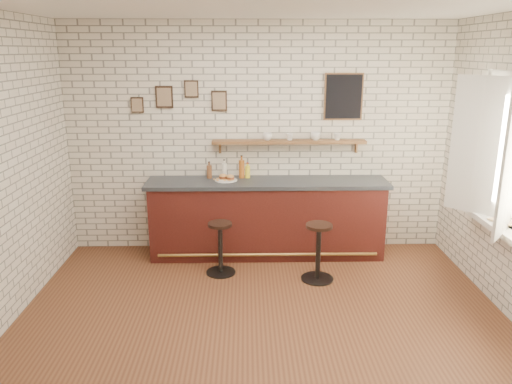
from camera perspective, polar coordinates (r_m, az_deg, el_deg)
ground at (r=5.21m, az=0.75°, el=-14.36°), size 5.00×5.00×0.00m
bar_counter at (r=6.55m, az=1.26°, el=-2.97°), size 3.10×0.65×1.01m
sandwich_plate at (r=6.43m, az=-3.45°, el=1.37°), size 0.28×0.28×0.01m
ciabatta_sandwich at (r=6.42m, az=-3.37°, el=1.72°), size 0.21×0.15×0.07m
potato_chips at (r=6.43m, az=-3.59°, el=1.43°), size 0.26×0.18×0.00m
bitters_bottle_brown at (r=6.55m, az=-5.36°, el=2.37°), size 0.07×0.07×0.22m
bitters_bottle_white at (r=6.54m, az=-3.64°, el=2.47°), size 0.06×0.06×0.25m
bitters_bottle_amber at (r=6.53m, az=-1.65°, el=2.68°), size 0.07×0.07×0.30m
condiment_bottle_yellow at (r=6.54m, az=-0.97°, el=2.37°), size 0.06×0.06×0.20m
bar_stool_left at (r=6.06m, az=-4.09°, el=-6.22°), size 0.37×0.37×0.65m
bar_stool_right at (r=5.92m, az=7.13°, el=-6.63°), size 0.39×0.39×0.69m
wall_shelf at (r=6.52m, az=3.78°, el=5.73°), size 2.00×0.18×0.18m
shelf_cup_a at (r=6.49m, az=1.30°, el=6.35°), size 0.14×0.14×0.10m
shelf_cup_b at (r=6.51m, az=3.88°, el=6.30°), size 0.13×0.13×0.09m
shelf_cup_c at (r=6.55m, az=6.82°, el=6.36°), size 0.18×0.18×0.11m
shelf_cup_d at (r=6.59m, az=9.28°, el=6.25°), size 0.13×0.13×0.09m
back_wall_decor at (r=6.51m, az=2.27°, el=10.78°), size 2.96×0.02×0.56m
window_sill at (r=5.70m, az=25.60°, el=-3.33°), size 0.20×1.35×0.06m
casement_window at (r=5.50m, az=26.13°, el=4.06°), size 0.40×1.30×1.56m
book_lower at (r=5.63m, az=25.73°, el=-3.15°), size 0.25×0.28×0.02m
book_upper at (r=5.63m, az=25.73°, el=-2.94°), size 0.26×0.28×0.02m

